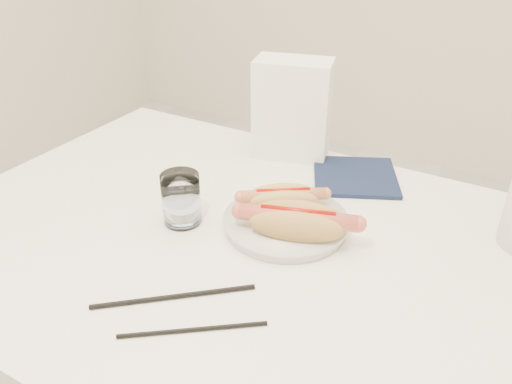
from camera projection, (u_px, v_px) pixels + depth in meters
The scene contains 9 objects.
table at pixel (257, 270), 0.92m from camera, with size 1.20×0.80×0.75m.
plate at pixel (286, 224), 0.93m from camera, with size 0.22×0.22×0.02m, color silver.
hotdog_left at pixel (283, 198), 0.95m from camera, with size 0.14×0.12×0.04m.
hotdog_right at pixel (298, 222), 0.87m from camera, with size 0.20×0.12×0.05m.
water_glass at pixel (181, 199), 0.93m from camera, with size 0.07×0.07×0.10m, color white.
chopstick_near at pixel (174, 297), 0.77m from camera, with size 0.01×0.01×0.24m, color black.
chopstick_far at pixel (193, 330), 0.71m from camera, with size 0.01×0.01×0.21m, color black.
napkin_box at pixel (292, 109), 1.14m from camera, with size 0.16×0.09×0.22m, color white.
navy_napkin at pixel (355, 176), 1.09m from camera, with size 0.17×0.17×0.01m, color #111A37.
Camera 1 is at (0.36, -0.63, 1.27)m, focal length 36.45 mm.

